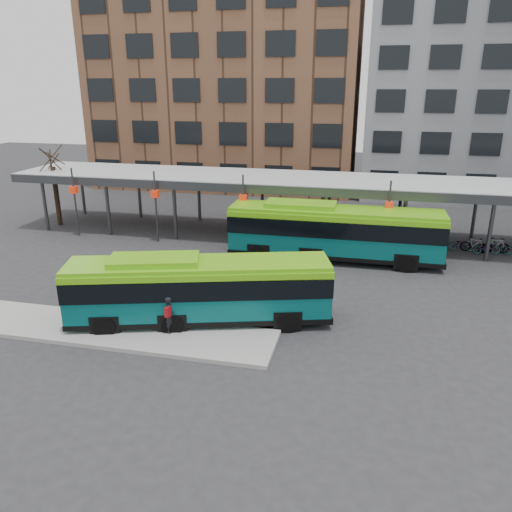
{
  "coord_description": "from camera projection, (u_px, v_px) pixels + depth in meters",
  "views": [
    {
      "loc": [
        4.71,
        -20.46,
        10.22
      ],
      "look_at": [
        -0.67,
        3.17,
        1.8
      ],
      "focal_mm": 35.0,
      "sensor_mm": 36.0,
      "label": 1
    }
  ],
  "objects": [
    {
      "name": "canopy",
      "position": [
        297.0,
        182.0,
        33.77
      ],
      "size": [
        40.0,
        6.53,
        4.8
      ],
      "color": "#999B9E",
      "rests_on": "ground"
    },
    {
      "name": "ground",
      "position": [
        255.0,
        315.0,
        23.19
      ],
      "size": [
        120.0,
        120.0,
        0.0
      ],
      "primitive_type": "plane",
      "color": "#28282B",
      "rests_on": "ground"
    },
    {
      "name": "building_grey",
      "position": [
        501.0,
        86.0,
        46.02
      ],
      "size": [
        24.0,
        14.0,
        20.0
      ],
      "primitive_type": "cube",
      "color": "slate",
      "rests_on": "ground"
    },
    {
      "name": "boarding_island",
      "position": [
        116.0,
        331.0,
        21.55
      ],
      "size": [
        14.0,
        3.0,
        0.18
      ],
      "primitive_type": "cube",
      "color": "gray",
      "rests_on": "ground"
    },
    {
      "name": "tree",
      "position": [
        56.0,
        193.0,
        37.22
      ],
      "size": [
        1.64,
        1.64,
        5.6
      ],
      "color": "black",
      "rests_on": "ground"
    },
    {
      "name": "bus_front",
      "position": [
        199.0,
        289.0,
        21.99
      ],
      "size": [
        11.68,
        5.55,
        3.16
      ],
      "rotation": [
        0.0,
        0.0,
        0.28
      ],
      "color": "#075051",
      "rests_on": "ground"
    },
    {
      "name": "bus_rear",
      "position": [
        334.0,
        231.0,
        29.96
      ],
      "size": [
        12.66,
        2.93,
        3.48
      ],
      "rotation": [
        0.0,
        0.0,
        0.01
      ],
      "color": "#075051",
      "rests_on": "ground"
    },
    {
      "name": "pedestrian",
      "position": [
        170.0,
        314.0,
        21.0
      ],
      "size": [
        0.45,
        0.65,
        1.62
      ],
      "rotation": [
        0.0,
        0.0,
        1.46
      ],
      "color": "black",
      "rests_on": "boarding_island"
    },
    {
      "name": "bike_rack",
      "position": [
        510.0,
        248.0,
        31.24
      ],
      "size": [
        7.45,
        1.41,
        1.04
      ],
      "color": "slate",
      "rests_on": "ground"
    },
    {
      "name": "building_brick",
      "position": [
        230.0,
        75.0,
        51.15
      ],
      "size": [
        26.0,
        14.0,
        22.0
      ],
      "primitive_type": "cube",
      "color": "brown",
      "rests_on": "ground"
    }
  ]
}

